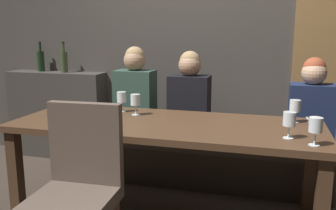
# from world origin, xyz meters

# --- Properties ---
(back_wall_tiled) EXTENTS (6.00, 0.12, 3.00)m
(back_wall_tiled) POSITION_xyz_m (0.00, 1.22, 1.50)
(back_wall_tiled) COLOR #423D38
(back_wall_tiled) RESTS_ON ground
(back_counter) EXTENTS (1.10, 0.28, 0.95)m
(back_counter) POSITION_xyz_m (-1.55, 1.04, 0.47)
(back_counter) COLOR #38342F
(back_counter) RESTS_ON ground
(dining_table) EXTENTS (2.20, 0.84, 0.74)m
(dining_table) POSITION_xyz_m (0.00, 0.00, 0.65)
(dining_table) COLOR #412B1C
(dining_table) RESTS_ON ground
(banquette_bench) EXTENTS (2.50, 0.44, 0.45)m
(banquette_bench) POSITION_xyz_m (0.00, 0.70, 0.23)
(banquette_bench) COLOR #312A23
(banquette_bench) RESTS_ON ground
(chair_near_side) EXTENTS (0.46, 0.46, 0.98)m
(chair_near_side) POSITION_xyz_m (-0.31, -0.72, 0.56)
(chair_near_side) COLOR #4C3321
(chair_near_side) RESTS_ON ground
(diner_redhead) EXTENTS (0.36, 0.24, 0.80)m
(diner_redhead) POSITION_xyz_m (-0.50, 0.70, 0.83)
(diner_redhead) COLOR #2D473D
(diner_redhead) RESTS_ON banquette_bench
(diner_bearded) EXTENTS (0.36, 0.24, 0.77)m
(diner_bearded) POSITION_xyz_m (0.02, 0.71, 0.81)
(diner_bearded) COLOR black
(diner_bearded) RESTS_ON banquette_bench
(diner_far_end) EXTENTS (0.36, 0.24, 0.73)m
(diner_far_end) POSITION_xyz_m (1.05, 0.71, 0.79)
(diner_far_end) COLOR #192342
(diner_far_end) RESTS_ON banquette_bench
(wine_bottle_dark_red) EXTENTS (0.08, 0.08, 0.33)m
(wine_bottle_dark_red) POSITION_xyz_m (-1.75, 1.07, 1.07)
(wine_bottle_dark_red) COLOR black
(wine_bottle_dark_red) RESTS_ON back_counter
(wine_bottle_pale_label) EXTENTS (0.08, 0.08, 0.33)m
(wine_bottle_pale_label) POSITION_xyz_m (-1.44, 1.03, 1.07)
(wine_bottle_pale_label) COLOR #384728
(wine_bottle_pale_label) RESTS_ON back_counter
(wine_glass_center_back) EXTENTS (0.08, 0.08, 0.16)m
(wine_glass_center_back) POSITION_xyz_m (-0.44, 0.24, 0.85)
(wine_glass_center_back) COLOR silver
(wine_glass_center_back) RESTS_ON dining_table
(wine_glass_center_front) EXTENTS (0.08, 0.08, 0.16)m
(wine_glass_center_front) POSITION_xyz_m (0.89, 0.24, 0.86)
(wine_glass_center_front) COLOR silver
(wine_glass_center_front) RESTS_ON dining_table
(wine_glass_far_left) EXTENTS (0.08, 0.08, 0.16)m
(wine_glass_far_left) POSITION_xyz_m (-0.29, 0.16, 0.85)
(wine_glass_far_left) COLOR silver
(wine_glass_far_left) RESTS_ON dining_table
(wine_glass_near_left) EXTENTS (0.08, 0.08, 0.16)m
(wine_glass_near_left) POSITION_xyz_m (0.97, -0.30, 0.85)
(wine_glass_near_left) COLOR silver
(wine_glass_near_left) RESTS_ON dining_table
(wine_glass_end_right) EXTENTS (0.08, 0.08, 0.16)m
(wine_glass_end_right) POSITION_xyz_m (0.83, -0.19, 0.85)
(wine_glass_end_right) COLOR silver
(wine_glass_end_right) RESTS_ON dining_table
(fork_on_table) EXTENTS (0.02, 0.17, 0.01)m
(fork_on_table) POSITION_xyz_m (0.99, 0.34, 0.74)
(fork_on_table) COLOR silver
(fork_on_table) RESTS_ON dining_table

